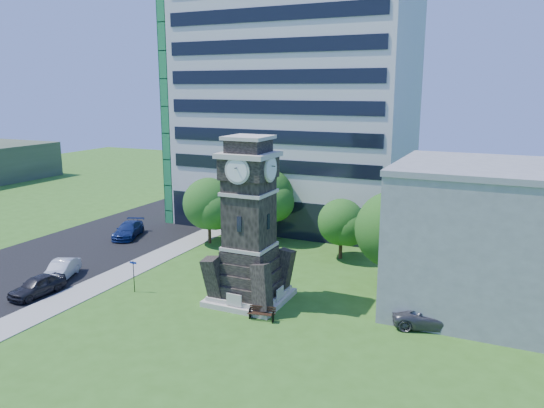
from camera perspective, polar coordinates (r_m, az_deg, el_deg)
The scene contains 16 objects.
ground at distance 40.07m, azimuth -7.60°, elevation -10.48°, with size 160.00×160.00×0.00m, color #33621C.
sidewalk at distance 49.11m, azimuth -13.91°, elevation -6.36°, with size 3.00×70.00×0.06m, color gray.
street at distance 54.66m, azimuth -20.93°, elevation -4.93°, with size 14.00×80.00×0.02m, color black.
clock_tower at distance 38.56m, azimuth -2.46°, elevation -2.99°, with size 5.40×5.40×12.22m.
office_tall at distance 61.47m, azimuth 2.59°, elevation 11.17°, with size 26.20×15.11×28.60m.
office_low at distance 40.36m, azimuth 23.82°, elevation -3.47°, with size 15.20×12.20×10.40m.
car_street_south at distance 44.56m, azimuth -23.93°, elevation -8.04°, with size 1.80×4.47×1.52m, color black.
car_street_mid at distance 47.54m, azimuth -21.71°, elevation -6.60°, with size 1.60×4.59×1.51m, color silver.
car_street_north at distance 58.24m, azimuth -15.20°, elevation -2.71°, with size 2.19×5.39×1.56m, color navy.
car_east_lot at distance 37.30m, azimuth 16.95°, elevation -11.48°, with size 2.48×5.37×1.49m, color #47474C.
park_bench at distance 36.86m, azimuth -1.11°, elevation -11.62°, with size 1.84×0.49×0.95m.
street_sign at distance 42.52m, azimuth -14.66°, elevation -7.15°, with size 0.61×0.06×2.52m.
tree_nw at distance 53.59m, azimuth -6.74°, elevation -0.14°, with size 5.76×5.23×6.74m.
tree_nc at distance 54.14m, azimuth -0.44°, elevation 0.78°, with size 5.86×5.33×7.47m.
tree_ne at distance 48.93m, azimuth 7.52°, elevation -2.10°, with size 4.74×4.31×5.65m.
tree_east at distance 42.29m, azimuth 13.07°, elevation -2.96°, with size 6.66×6.05×7.76m.
Camera 1 is at (20.09, -31.03, 15.47)m, focal length 35.00 mm.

